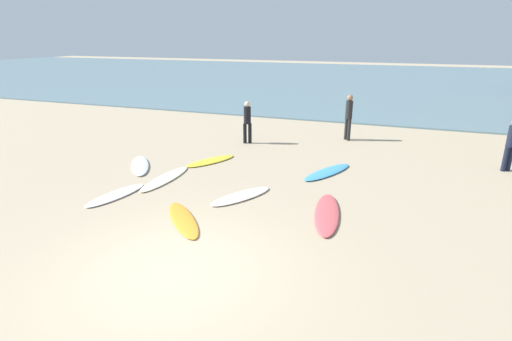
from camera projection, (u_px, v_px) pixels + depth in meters
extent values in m
plane|color=tan|center=(173.00, 271.00, 7.33)|extent=(120.00, 120.00, 0.00)
cube|color=slate|center=(362.00, 80.00, 37.53)|extent=(120.00, 40.00, 0.08)
ellipsoid|color=silver|center=(241.00, 196.00, 10.63)|extent=(1.48, 2.01, 0.07)
ellipsoid|color=silver|center=(140.00, 165.00, 13.09)|extent=(1.73, 2.09, 0.09)
ellipsoid|color=white|center=(116.00, 195.00, 10.71)|extent=(0.92, 2.00, 0.07)
ellipsoid|color=#D75559|center=(327.00, 213.00, 9.58)|extent=(0.95, 2.52, 0.08)
ellipsoid|color=#449AE4|center=(327.00, 172.00, 12.48)|extent=(1.47, 2.29, 0.08)
ellipsoid|color=yellow|center=(211.00, 161.00, 13.59)|extent=(1.44, 2.01, 0.06)
ellipsoid|color=orange|center=(183.00, 219.00, 9.30)|extent=(1.80, 1.89, 0.06)
ellipsoid|color=#F1EECA|center=(165.00, 179.00, 11.93)|extent=(0.62, 2.40, 0.06)
cylinder|color=#191E33|center=(505.00, 159.00, 12.56)|extent=(0.14, 0.14, 0.80)
cylinder|color=#191E33|center=(510.00, 159.00, 12.61)|extent=(0.14, 0.14, 0.80)
cylinder|color=#191E33|center=(512.00, 137.00, 12.34)|extent=(0.39, 0.39, 0.67)
cylinder|color=black|center=(346.00, 129.00, 16.37)|extent=(0.14, 0.14, 0.89)
cylinder|color=black|center=(349.00, 130.00, 16.19)|extent=(0.14, 0.14, 0.89)
cylinder|color=black|center=(349.00, 110.00, 16.01)|extent=(0.40, 0.40, 0.74)
sphere|color=#9E7051|center=(350.00, 98.00, 15.85)|extent=(0.24, 0.24, 0.24)
cylinder|color=black|center=(245.00, 133.00, 15.80)|extent=(0.14, 0.14, 0.80)
cylinder|color=black|center=(250.00, 133.00, 15.81)|extent=(0.14, 0.14, 0.80)
cylinder|color=black|center=(247.00, 115.00, 15.57)|extent=(0.37, 0.37, 0.67)
sphere|color=beige|center=(247.00, 104.00, 15.42)|extent=(0.22, 0.22, 0.22)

